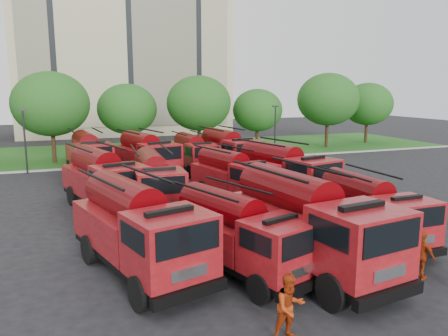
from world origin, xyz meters
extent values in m
plane|color=black|center=(0.00, 0.00, 0.00)|extent=(140.00, 140.00, 0.00)
cube|color=#1B4E14|center=(0.00, 26.00, 0.06)|extent=(70.00, 16.00, 0.12)
cube|color=gray|center=(0.00, 17.90, 0.07)|extent=(70.00, 0.30, 0.14)
cube|color=#BEB48D|center=(2.00, 48.00, 12.50)|extent=(30.00, 14.00, 25.00)
cube|color=black|center=(2.00, 40.90, 12.50)|extent=(28.00, 0.15, 22.00)
cylinder|color=#382314|center=(-8.00, 21.50, 1.40)|extent=(0.36, 0.36, 2.80)
ellipsoid|color=#1C4614|center=(-8.00, 21.50, 5.36)|extent=(6.72, 6.72, 5.71)
cylinder|color=#382314|center=(-1.00, 24.00, 1.22)|extent=(0.36, 0.36, 2.45)
ellipsoid|color=#1C4614|center=(-1.00, 24.00, 4.69)|extent=(5.88, 5.88, 5.00)
cylinder|color=#382314|center=(6.00, 22.50, 1.36)|extent=(0.36, 0.36, 2.73)
ellipsoid|color=#1C4614|center=(6.00, 22.50, 5.23)|extent=(6.55, 6.55, 5.57)
cylinder|color=#382314|center=(13.00, 23.50, 1.14)|extent=(0.36, 0.36, 2.27)
ellipsoid|color=#1C4614|center=(13.00, 23.50, 4.36)|extent=(5.46, 5.46, 4.64)
cylinder|color=#382314|center=(21.00, 22.00, 1.43)|extent=(0.36, 0.36, 2.87)
ellipsoid|color=#1C4614|center=(21.00, 22.00, 5.49)|extent=(6.89, 6.89, 5.85)
cylinder|color=#382314|center=(28.00, 24.00, 1.26)|extent=(0.36, 0.36, 2.52)
ellipsoid|color=#1C4614|center=(28.00, 24.00, 4.82)|extent=(6.05, 6.05, 5.14)
cylinder|color=black|center=(-10.00, 17.20, 2.50)|extent=(0.14, 0.14, 5.00)
cube|color=black|center=(-10.00, 17.20, 5.05)|extent=(0.60, 0.25, 0.12)
cylinder|color=black|center=(12.00, 17.20, 2.50)|extent=(0.14, 0.14, 5.00)
cube|color=black|center=(12.00, 17.20, 5.05)|extent=(0.60, 0.25, 0.12)
cube|color=black|center=(-4.80, -4.90, 0.67)|extent=(4.22, 7.63, 0.31)
cube|color=black|center=(-3.82, -8.45, 0.62)|extent=(2.57, 0.94, 0.36)
cube|color=maroon|center=(-4.14, -7.30, 1.84)|extent=(3.05, 2.87, 2.02)
cube|color=black|center=(-3.83, -8.42, 2.31)|extent=(2.11, 0.63, 0.88)
cube|color=maroon|center=(-5.10, -3.80, 1.50)|extent=(3.71, 5.27, 1.35)
cylinder|color=#4F0105|center=(-5.10, -3.80, 2.61)|extent=(2.65, 4.61, 1.56)
cylinder|color=black|center=(-5.23, -7.82, 0.57)|extent=(0.65, 1.20, 1.14)
cylinder|color=black|center=(-2.93, -7.19, 0.57)|extent=(0.65, 1.20, 1.14)
cylinder|color=black|center=(-6.44, -3.42, 0.57)|extent=(0.65, 1.20, 1.14)
cylinder|color=black|center=(-4.14, -2.79, 0.57)|extent=(0.65, 1.20, 1.14)
cube|color=black|center=(-1.34, -6.13, 0.59)|extent=(3.95, 6.66, 0.27)
cube|color=black|center=(-0.34, -9.17, 0.54)|extent=(2.22, 0.92, 0.32)
cube|color=maroon|center=(-0.66, -8.19, 1.60)|extent=(2.72, 2.58, 1.76)
cube|color=black|center=(-0.35, -9.15, 2.01)|extent=(1.82, 0.64, 0.77)
cube|color=maroon|center=(-1.65, -5.18, 1.31)|extent=(3.40, 4.64, 1.17)
cylinder|color=#4F0105|center=(-1.65, -5.18, 2.27)|extent=(2.47, 4.03, 1.36)
cylinder|color=black|center=(-1.59, -8.68, 0.50)|extent=(0.61, 1.04, 0.99)
cylinder|color=black|center=(0.38, -8.03, 0.50)|extent=(0.61, 1.04, 0.99)
cylinder|color=black|center=(-2.84, -4.91, 0.50)|extent=(0.61, 1.04, 0.99)
cylinder|color=black|center=(-0.86, -4.26, 0.50)|extent=(0.61, 1.04, 0.99)
cube|color=black|center=(1.14, -6.83, 0.72)|extent=(3.61, 8.00, 0.33)
cube|color=black|center=(1.70, -10.70, 0.66)|extent=(2.77, 0.66, 0.39)
cube|color=maroon|center=(1.52, -9.45, 1.96)|extent=(3.02, 2.78, 2.15)
cube|color=black|center=(1.69, -10.67, 2.45)|extent=(2.30, 0.38, 0.94)
cube|color=maroon|center=(0.97, -5.63, 1.60)|extent=(3.39, 5.40, 1.43)
cylinder|color=#4F0105|center=(0.97, -5.63, 2.77)|extent=(2.29, 4.82, 1.65)
cylinder|color=black|center=(0.30, -9.85, 0.61)|extent=(0.55, 1.25, 1.21)
cylinder|color=black|center=(2.80, -9.49, 0.61)|extent=(0.55, 1.25, 1.21)
cylinder|color=black|center=(-0.39, -5.05, 0.61)|extent=(0.55, 1.25, 1.21)
cylinder|color=black|center=(2.11, -4.69, 0.61)|extent=(0.55, 1.25, 1.21)
cube|color=black|center=(5.39, -5.10, 0.58)|extent=(2.08, 6.22, 0.27)
cube|color=black|center=(5.41, -8.25, 0.53)|extent=(2.22, 0.24, 0.31)
cube|color=maroon|center=(5.40, -7.23, 1.58)|extent=(2.19, 1.97, 1.73)
cube|color=black|center=(5.41, -8.22, 1.97)|extent=(1.86, 0.06, 0.75)
cube|color=maroon|center=(5.39, -4.13, 1.29)|extent=(2.20, 4.10, 1.15)
cylinder|color=#4F0105|center=(5.39, -4.13, 2.23)|extent=(1.35, 3.74, 1.33)
cylinder|color=black|center=(4.39, -7.41, 0.49)|extent=(0.32, 0.98, 0.98)
cylinder|color=black|center=(6.43, -7.40, 0.49)|extent=(0.32, 0.98, 0.98)
cylinder|color=black|center=(4.36, -3.51, 0.49)|extent=(0.32, 0.98, 0.98)
cylinder|color=black|center=(6.40, -3.50, 0.49)|extent=(0.32, 0.98, 0.98)
cube|color=black|center=(-5.21, 4.40, 0.67)|extent=(4.20, 7.61, 0.31)
cube|color=black|center=(-4.24, 0.86, 0.62)|extent=(2.56, 0.93, 0.36)
cube|color=maroon|center=(-4.55, 2.01, 1.83)|extent=(3.04, 2.86, 2.02)
cube|color=black|center=(-4.25, 0.89, 2.30)|extent=(2.11, 0.62, 0.88)
cube|color=maroon|center=(-5.51, 5.50, 1.50)|extent=(3.69, 5.25, 1.34)
cylinder|color=#4F0105|center=(-5.51, 5.50, 2.60)|extent=(2.64, 4.60, 1.55)
cylinder|color=black|center=(-5.65, 1.49, 0.57)|extent=(0.65, 1.19, 1.14)
cylinder|color=black|center=(-3.35, 2.12, 0.57)|extent=(0.65, 1.19, 1.14)
cylinder|color=black|center=(-6.84, 5.88, 0.57)|extent=(0.65, 1.19, 1.14)
cylinder|color=black|center=(-4.55, 6.51, 0.57)|extent=(0.65, 1.19, 1.14)
cube|color=black|center=(-2.60, 3.04, 0.64)|extent=(2.71, 7.07, 0.30)
cube|color=black|center=(-2.82, -0.47, 0.59)|extent=(2.49, 0.40, 0.35)
cube|color=maroon|center=(-2.74, 0.66, 1.76)|extent=(2.56, 2.33, 1.93)
cube|color=black|center=(-2.81, -0.44, 2.21)|extent=(2.08, 0.18, 0.84)
cube|color=maroon|center=(-2.53, 4.13, 1.44)|extent=(2.71, 4.70, 1.29)
cylinder|color=#4F0105|center=(-2.53, 4.13, 2.49)|extent=(1.75, 4.25, 1.49)
cylinder|color=black|center=(-3.90, 0.54, 0.55)|extent=(0.41, 1.11, 1.09)
cylinder|color=black|center=(-1.62, 0.39, 0.55)|extent=(0.41, 1.11, 1.09)
cylinder|color=black|center=(-3.62, 4.89, 0.55)|extent=(0.41, 1.11, 1.09)
cylinder|color=black|center=(-1.35, 4.75, 0.55)|extent=(0.41, 1.11, 1.09)
cube|color=black|center=(2.35, 3.84, 0.60)|extent=(3.54, 6.77, 0.28)
cube|color=black|center=(3.10, 0.65, 0.55)|extent=(2.30, 0.75, 0.32)
cube|color=maroon|center=(2.86, 1.68, 1.64)|extent=(2.66, 2.49, 1.80)
cube|color=black|center=(3.09, 0.68, 2.05)|extent=(1.90, 0.49, 0.78)
cube|color=maroon|center=(2.12, 4.83, 1.34)|extent=(3.17, 4.65, 1.20)
cylinder|color=#4F0105|center=(2.12, 4.83, 2.32)|extent=(2.23, 4.09, 1.38)
cylinder|color=black|center=(1.86, 1.26, 0.51)|extent=(0.55, 1.06, 1.01)
cylinder|color=black|center=(3.93, 1.75, 0.51)|extent=(0.55, 1.06, 1.01)
cylinder|color=black|center=(0.94, 5.21, 0.51)|extent=(0.55, 1.06, 1.01)
cylinder|color=black|center=(3.00, 5.70, 0.51)|extent=(0.55, 1.06, 1.01)
cube|color=black|center=(5.31, 2.89, 0.67)|extent=(4.01, 7.60, 0.31)
cube|color=black|center=(6.18, -0.68, 0.62)|extent=(2.57, 0.86, 0.36)
cube|color=maroon|center=(5.90, 0.48, 1.84)|extent=(3.00, 2.81, 2.02)
cube|color=black|center=(6.17, -0.65, 2.30)|extent=(2.12, 0.56, 0.88)
cube|color=maroon|center=(5.05, 4.00, 1.50)|extent=(3.58, 5.22, 1.34)
cylinder|color=#4F0105|center=(5.05, 4.00, 2.60)|extent=(2.53, 4.59, 1.55)
cylinder|color=black|center=(4.79, 0.00, 0.57)|extent=(0.62, 1.19, 1.14)
cylinder|color=black|center=(7.10, 0.56, 0.57)|extent=(0.62, 1.19, 1.14)
cylinder|color=black|center=(3.72, 4.42, 0.57)|extent=(0.62, 1.19, 1.14)
cylinder|color=black|center=(6.03, 4.98, 0.57)|extent=(0.62, 1.19, 1.14)
cube|color=black|center=(-5.44, 14.16, 0.68)|extent=(3.08, 7.48, 0.31)
cube|color=black|center=(-5.08, 10.48, 0.62)|extent=(2.62, 0.51, 0.36)
cube|color=maroon|center=(-5.20, 11.68, 1.85)|extent=(2.76, 2.52, 2.03)
cube|color=black|center=(-5.09, 10.52, 2.32)|extent=(2.18, 0.26, 0.88)
cube|color=maroon|center=(-5.55, 15.30, 1.51)|extent=(3.00, 5.01, 1.35)
cylinder|color=#4F0105|center=(-5.55, 15.30, 2.62)|extent=(1.97, 4.50, 1.56)
cylinder|color=black|center=(-6.37, 11.35, 0.57)|extent=(0.47, 1.17, 1.14)
cylinder|color=black|center=(-3.99, 11.58, 0.57)|extent=(0.47, 1.17, 1.14)
cylinder|color=black|center=(-6.81, 15.91, 0.57)|extent=(0.47, 1.17, 1.14)
cylinder|color=black|center=(-4.43, 16.14, 0.57)|extent=(0.47, 1.17, 1.14)
cube|color=black|center=(-1.34, 12.39, 0.68)|extent=(3.98, 7.65, 0.31)
cube|color=black|center=(-0.51, 8.78, 0.63)|extent=(2.60, 0.84, 0.36)
cube|color=maroon|center=(-0.78, 9.95, 1.85)|extent=(3.00, 2.81, 2.03)
cube|color=black|center=(-0.52, 8.81, 2.32)|extent=(2.14, 0.54, 0.89)
cube|color=maroon|center=(-1.60, 13.50, 1.51)|extent=(3.57, 5.25, 1.36)
cylinder|color=#4F0105|center=(-1.60, 13.50, 2.62)|extent=(2.51, 4.62, 1.56)
cylinder|color=black|center=(-1.90, 9.48, 0.57)|extent=(0.61, 1.20, 1.15)
cylinder|color=black|center=(0.44, 10.01, 0.57)|extent=(0.61, 1.20, 1.15)
cylinder|color=black|center=(-2.93, 13.94, 0.57)|extent=(0.61, 1.20, 1.15)
cylinder|color=black|center=(-0.60, 14.48, 0.57)|extent=(0.61, 1.20, 1.15)
cube|color=black|center=(2.66, 13.38, 0.60)|extent=(2.46, 6.58, 0.28)
cube|color=black|center=(2.82, 10.09, 0.56)|extent=(2.32, 0.35, 0.32)
cube|color=maroon|center=(2.77, 11.16, 1.64)|extent=(2.37, 2.15, 1.81)
cube|color=black|center=(2.82, 10.12, 2.06)|extent=(1.94, 0.15, 0.79)
cube|color=maroon|center=(2.60, 14.39, 1.34)|extent=(2.48, 4.37, 1.20)
cylinder|color=#4F0105|center=(2.60, 14.39, 2.33)|extent=(1.59, 3.95, 1.39)
cylinder|color=black|center=(1.71, 10.92, 0.51)|extent=(0.38, 1.03, 1.02)
cylinder|color=black|center=(3.84, 11.03, 0.51)|extent=(0.38, 1.03, 1.02)
cylinder|color=black|center=(1.51, 14.99, 0.51)|extent=(0.38, 1.03, 1.02)
cylinder|color=black|center=(3.63, 15.09, 0.51)|extent=(0.38, 1.03, 1.02)
cube|color=black|center=(5.20, 12.23, 0.68)|extent=(3.23, 7.56, 0.31)
cube|color=black|center=(5.63, 8.53, 0.63)|extent=(2.63, 0.56, 0.37)
cube|color=maroon|center=(5.49, 9.73, 1.86)|extent=(2.81, 2.58, 2.04)
cube|color=black|center=(5.62, 8.57, 2.33)|extent=(2.19, 0.30, 0.89)
cube|color=maroon|center=(5.07, 13.37, 1.52)|extent=(3.10, 5.08, 1.36)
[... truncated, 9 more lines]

